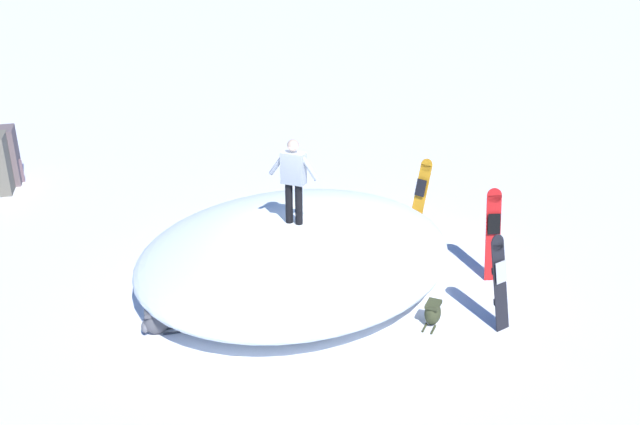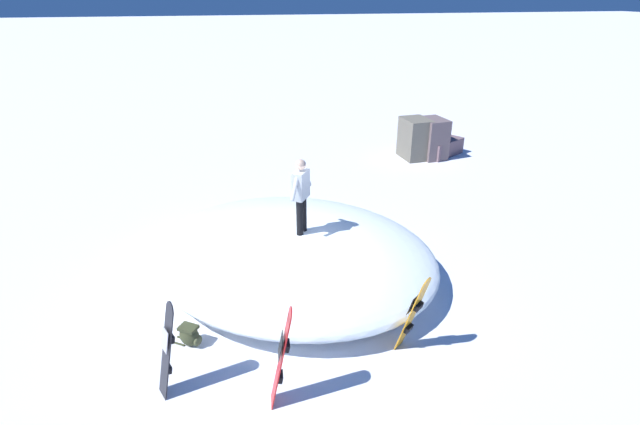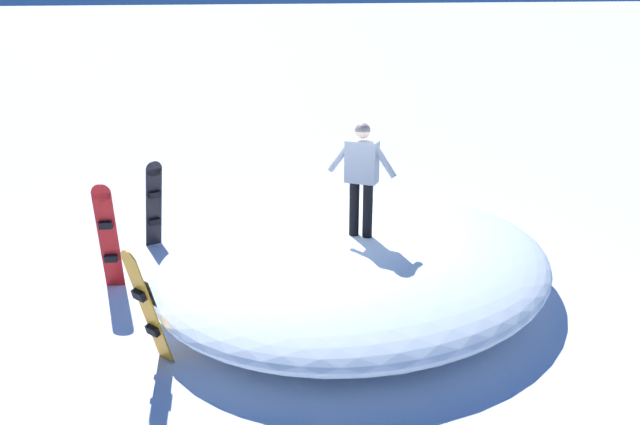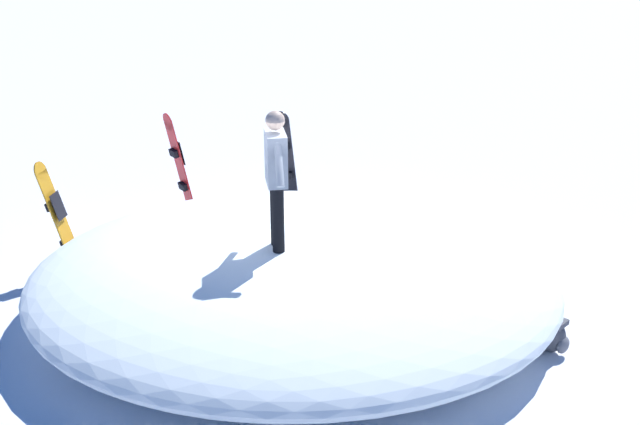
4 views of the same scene
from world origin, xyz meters
name	(u,v)px [view 2 (image 2 of 4)]	position (x,y,z in m)	size (l,w,h in m)	color
ground	(294,287)	(0.00, 0.00, 0.00)	(240.00, 240.00, 0.00)	white
snow_mound	(292,253)	(-0.58, 0.08, 0.49)	(5.49, 6.37, 0.97)	white
snowboarder_standing	(301,192)	(-0.57, 0.29, 1.91)	(0.88, 0.63, 1.64)	black
snowboard_primary_upright	(413,313)	(2.39, 1.60, 0.82)	(0.52, 0.49, 1.58)	orange
snowboard_secondary_upright	(282,356)	(3.00, -0.70, 0.89)	(0.32, 0.39, 1.72)	red
snowboard_tertiary_upright	(167,348)	(2.37, -2.33, 0.82)	(0.40, 0.44, 1.59)	black
backpack_near	(216,221)	(-3.15, -1.50, 0.22)	(0.63, 0.29, 0.42)	#4C4C51
backpack_far	(190,335)	(1.37, -2.09, 0.21)	(0.48, 0.57, 0.40)	#383D23
rock_outcrop	(427,142)	(-7.54, 6.42, 0.53)	(2.10, 2.56, 1.46)	#675758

